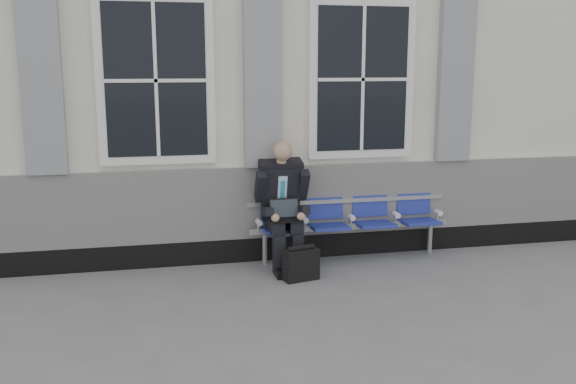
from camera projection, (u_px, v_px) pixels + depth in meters
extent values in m
plane|color=slate|center=(370.00, 294.00, 6.91)|extent=(70.00, 70.00, 0.00)
cube|color=silver|center=(297.00, 86.00, 9.85)|extent=(14.00, 4.00, 4.20)
cube|color=black|center=(332.00, 244.00, 8.29)|extent=(14.00, 0.10, 0.30)
cube|color=silver|center=(333.00, 199.00, 8.16)|extent=(14.00, 0.08, 0.90)
cube|color=gray|center=(40.00, 67.00, 7.10)|extent=(0.45, 0.14, 2.40)
cube|color=gray|center=(262.00, 67.00, 7.63)|extent=(0.45, 0.14, 2.40)
cube|color=gray|center=(456.00, 67.00, 8.15)|extent=(0.45, 0.14, 2.40)
cube|color=white|center=(156.00, 80.00, 7.41)|extent=(1.35, 0.10, 1.95)
cube|color=black|center=(156.00, 81.00, 7.37)|extent=(1.15, 0.02, 1.75)
cube|color=white|center=(361.00, 79.00, 7.94)|extent=(1.35, 0.10, 1.95)
cube|color=black|center=(363.00, 79.00, 7.89)|extent=(1.15, 0.02, 1.75)
cube|color=#9EA0A3|center=(350.00, 226.00, 8.11)|extent=(2.60, 0.07, 0.07)
cube|color=#9EA0A3|center=(348.00, 200.00, 8.17)|extent=(2.60, 0.05, 0.05)
cylinder|color=#9EA0A3|center=(265.00, 249.00, 7.93)|extent=(0.06, 0.06, 0.39)
cylinder|color=#9EA0A3|center=(430.00, 238.00, 8.39)|extent=(0.06, 0.06, 0.39)
cube|color=navy|center=(282.00, 229.00, 7.84)|extent=(0.46, 0.42, 0.07)
cube|color=navy|center=(278.00, 205.00, 7.99)|extent=(0.46, 0.10, 0.40)
cube|color=navy|center=(329.00, 227.00, 7.97)|extent=(0.46, 0.42, 0.07)
cube|color=navy|center=(325.00, 203.00, 8.12)|extent=(0.46, 0.10, 0.40)
cube|color=navy|center=(375.00, 224.00, 8.09)|extent=(0.46, 0.42, 0.07)
cube|color=navy|center=(370.00, 201.00, 8.24)|extent=(0.46, 0.10, 0.40)
cube|color=navy|center=(419.00, 222.00, 8.22)|extent=(0.46, 0.42, 0.07)
cube|color=navy|center=(413.00, 199.00, 8.37)|extent=(0.46, 0.10, 0.40)
cylinder|color=white|center=(259.00, 222.00, 7.79)|extent=(0.07, 0.12, 0.07)
cylinder|color=white|center=(305.00, 220.00, 7.91)|extent=(0.07, 0.12, 0.07)
cylinder|color=white|center=(351.00, 217.00, 8.04)|extent=(0.07, 0.12, 0.07)
cylinder|color=white|center=(396.00, 215.00, 8.17)|extent=(0.07, 0.12, 0.07)
cylinder|color=white|center=(439.00, 213.00, 8.29)|extent=(0.07, 0.12, 0.07)
cube|color=black|center=(280.00, 272.00, 7.49)|extent=(0.12, 0.28, 0.10)
cube|color=black|center=(298.00, 271.00, 7.54)|extent=(0.12, 0.28, 0.10)
cube|color=black|center=(279.00, 254.00, 7.52)|extent=(0.13, 0.14, 0.47)
cube|color=black|center=(297.00, 253.00, 7.56)|extent=(0.13, 0.14, 0.47)
cube|color=black|center=(275.00, 225.00, 7.69)|extent=(0.15, 0.49, 0.15)
cube|color=black|center=(293.00, 224.00, 7.73)|extent=(0.15, 0.49, 0.15)
cube|color=black|center=(280.00, 191.00, 7.85)|extent=(0.46, 0.37, 0.69)
cube|color=#BADBF5|center=(282.00, 191.00, 7.72)|extent=(0.11, 0.10, 0.39)
cube|color=teal|center=(282.00, 193.00, 7.71)|extent=(0.05, 0.08, 0.32)
cube|color=black|center=(281.00, 165.00, 7.75)|extent=(0.53, 0.26, 0.16)
cylinder|color=tan|center=(281.00, 159.00, 7.69)|extent=(0.12, 0.12, 0.11)
sphere|color=tan|center=(283.00, 151.00, 7.60)|extent=(0.23, 0.23, 0.23)
cube|color=black|center=(260.00, 187.00, 7.67)|extent=(0.11, 0.31, 0.41)
cube|color=black|center=(303.00, 185.00, 7.78)|extent=(0.11, 0.31, 0.41)
cube|color=black|center=(267.00, 211.00, 7.54)|extent=(0.10, 0.34, 0.15)
cube|color=black|center=(303.00, 210.00, 7.64)|extent=(0.10, 0.34, 0.15)
sphere|color=tan|center=(275.00, 218.00, 7.42)|extent=(0.10, 0.10, 0.10)
sphere|color=tan|center=(301.00, 216.00, 7.48)|extent=(0.10, 0.10, 0.10)
cube|color=black|center=(287.00, 220.00, 7.55)|extent=(0.36, 0.25, 0.02)
cube|color=black|center=(284.00, 208.00, 7.64)|extent=(0.36, 0.10, 0.23)
cube|color=black|center=(284.00, 208.00, 7.64)|extent=(0.33, 0.08, 0.20)
cube|color=black|center=(301.00, 265.00, 7.34)|extent=(0.43, 0.26, 0.36)
cylinder|color=black|center=(301.00, 248.00, 7.30)|extent=(0.32, 0.14, 0.06)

